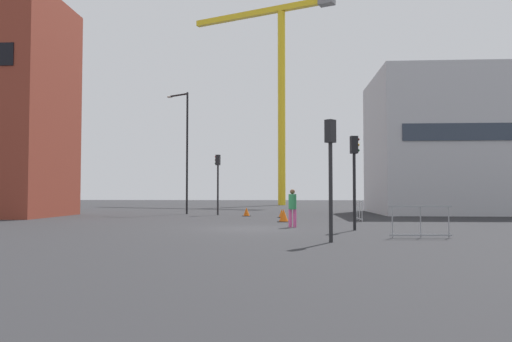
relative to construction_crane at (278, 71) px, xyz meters
name	(u,v)px	position (x,y,z in m)	size (l,w,h in m)	color
ground	(251,229)	(-0.54, -39.88, -16.28)	(160.00, 160.00, 0.00)	#28282B
brick_building	(0,107)	(-17.09, -30.24, -9.39)	(7.56, 7.24, 13.77)	brown
office_block	(458,145)	(13.42, -23.54, -11.30)	(12.08, 9.83, 9.96)	#B7B7BC
construction_crane	(278,71)	(0.00, 0.00, 0.00)	(17.66, 8.65, 24.47)	yellow
streetlamp_tall	(185,143)	(-6.18, -25.79, -11.28)	(1.77, 1.13, 8.58)	black
traffic_light_crosswalk	(218,175)	(-3.64, -27.23, -13.56)	(0.39, 0.30, 4.05)	#232326
traffic_light_island	(331,159)	(2.30, -45.54, -13.76)	(0.37, 0.37, 3.72)	#232326
traffic_light_corner	(354,167)	(3.68, -40.59, -13.73)	(0.39, 0.29, 3.77)	black
pedestrian_walking	(292,205)	(1.22, -38.99, -15.32)	(0.34, 0.34, 1.65)	#D14C8C
safety_barrier_rear	(421,221)	(5.37, -43.96, -15.72)	(2.07, 0.18, 1.08)	gray
safety_barrier_left_run	(359,210)	(4.84, -33.70, -15.72)	(0.08, 1.91, 1.08)	#B2B5BA
traffic_cone_by_barrier	(282,214)	(0.68, -30.42, -16.05)	(0.50, 0.50, 0.51)	black
traffic_cone_striped	(246,212)	(-1.58, -28.78, -16.02)	(0.55, 0.55, 0.56)	black
traffic_cone_orange	(284,216)	(0.81, -34.92, -15.98)	(0.64, 0.64, 0.65)	black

